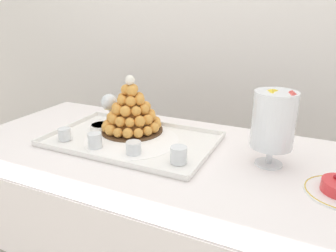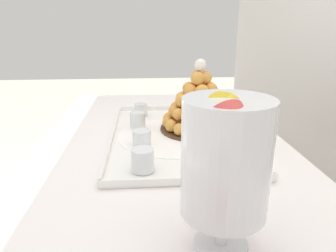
# 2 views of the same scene
# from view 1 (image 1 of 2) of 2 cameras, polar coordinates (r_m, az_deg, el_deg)

# --- Properties ---
(backdrop_wall) EXTENTS (4.80, 0.10, 2.50)m
(backdrop_wall) POSITION_cam_1_polar(r_m,az_deg,el_deg) (2.00, 11.29, 18.49)
(backdrop_wall) COLOR silver
(backdrop_wall) RESTS_ON ground_plane
(buffet_table) EXTENTS (1.66, 0.81, 0.78)m
(buffet_table) POSITION_cam_1_polar(r_m,az_deg,el_deg) (1.27, -1.37, -8.84)
(buffet_table) COLOR brown
(buffet_table) RESTS_ON ground_plane
(serving_tray) EXTENTS (0.68, 0.43, 0.02)m
(serving_tray) POSITION_cam_1_polar(r_m,az_deg,el_deg) (1.32, -6.54, -2.57)
(serving_tray) COLOR white
(serving_tray) RESTS_ON buffet_table
(croquembouche) EXTENTS (0.27, 0.27, 0.25)m
(croquembouche) POSITION_cam_1_polar(r_m,az_deg,el_deg) (1.38, -6.66, 2.72)
(croquembouche) COLOR #4C331E
(croquembouche) RESTS_ON serving_tray
(dessert_cup_left) EXTENTS (0.05, 0.05, 0.05)m
(dessert_cup_left) POSITION_cam_1_polar(r_m,az_deg,el_deg) (1.37, -18.19, -1.48)
(dessert_cup_left) COLOR silver
(dessert_cup_left) RESTS_ON serving_tray
(dessert_cup_mid_left) EXTENTS (0.05, 0.05, 0.06)m
(dessert_cup_mid_left) POSITION_cam_1_polar(r_m,az_deg,el_deg) (1.26, -13.07, -2.64)
(dessert_cup_mid_left) COLOR silver
(dessert_cup_mid_left) RESTS_ON serving_tray
(dessert_cup_centre) EXTENTS (0.06, 0.06, 0.05)m
(dessert_cup_centre) POSITION_cam_1_polar(r_m,az_deg,el_deg) (1.18, -6.24, -4.00)
(dessert_cup_centre) COLOR silver
(dessert_cup_centre) RESTS_ON serving_tray
(dessert_cup_mid_right) EXTENTS (0.06, 0.06, 0.06)m
(dessert_cup_mid_right) POSITION_cam_1_polar(r_m,az_deg,el_deg) (1.11, 1.95, -5.33)
(dessert_cup_mid_right) COLOR silver
(dessert_cup_mid_right) RESTS_ON serving_tray
(creme_brulee_ramekin) EXTENTS (0.10, 0.10, 0.02)m
(creme_brulee_ramekin) POSITION_cam_1_polar(r_m,az_deg,el_deg) (1.45, -11.90, -0.11)
(creme_brulee_ramekin) COLOR white
(creme_brulee_ramekin) RESTS_ON serving_tray
(macaron_goblet) EXTENTS (0.14, 0.14, 0.28)m
(macaron_goblet) POSITION_cam_1_polar(r_m,az_deg,el_deg) (1.12, 18.61, 0.97)
(macaron_goblet) COLOR white
(macaron_goblet) RESTS_ON buffet_table
(wine_glass) EXTENTS (0.08, 0.08, 0.16)m
(wine_glass) POSITION_cam_1_polar(r_m,az_deg,el_deg) (1.47, -10.55, 4.03)
(wine_glass) COLOR silver
(wine_glass) RESTS_ON buffet_table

